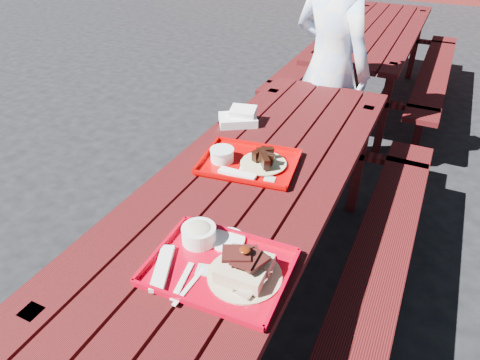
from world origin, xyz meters
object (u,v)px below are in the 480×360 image
(person, at_px, (330,67))
(near_tray, at_px, (222,258))
(picnic_table_near, at_px, (254,210))
(picnic_table_far, at_px, (374,49))
(far_tray, at_px, (247,161))

(person, bearing_deg, near_tray, 119.10)
(picnic_table_near, bearing_deg, picnic_table_far, 90.00)
(person, bearing_deg, far_tray, 112.80)
(picnic_table_near, height_order, far_tray, far_tray)
(picnic_table_far, relative_size, person, 1.45)
(picnic_table_far, distance_m, near_tray, 3.36)
(picnic_table_near, relative_size, near_tray, 5.11)
(picnic_table_far, distance_m, person, 1.51)
(picnic_table_far, bearing_deg, near_tray, -87.86)
(picnic_table_near, height_order, near_tray, near_tray)
(picnic_table_near, relative_size, far_tray, 5.10)
(near_tray, relative_size, person, 0.28)
(picnic_table_far, bearing_deg, person, -91.73)
(picnic_table_near, xyz_separation_m, far_tray, (-0.07, 0.07, 0.21))
(far_tray, bearing_deg, picnic_table_near, -44.86)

